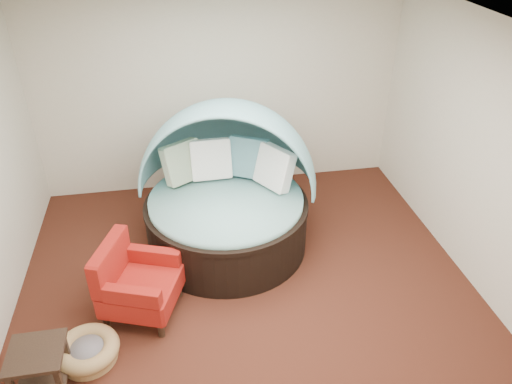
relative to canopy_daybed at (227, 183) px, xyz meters
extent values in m
plane|color=#461F14|center=(0.10, -1.04, -0.83)|extent=(5.00, 5.00, 0.00)
plane|color=beige|center=(0.10, 1.46, 0.57)|extent=(5.00, 0.00, 5.00)
plane|color=beige|center=(2.60, -1.04, 0.57)|extent=(0.00, 5.00, 5.00)
plane|color=white|center=(0.10, -1.04, 1.97)|extent=(5.00, 5.00, 0.00)
cylinder|color=black|center=(-0.03, -0.11, -0.53)|extent=(2.32, 2.32, 0.59)
cylinder|color=black|center=(-0.03, -0.11, -0.22)|extent=(2.34, 2.34, 0.05)
cylinder|color=#86BCB3|center=(-0.03, -0.11, -0.17)|extent=(2.19, 2.19, 0.13)
cube|color=#416E53|center=(-0.49, 0.35, 0.15)|extent=(0.57, 0.50, 0.51)
cube|color=white|center=(-0.15, 0.36, 0.15)|extent=(0.50, 0.29, 0.51)
cube|color=#598E9A|center=(0.31, 0.33, 0.15)|extent=(0.57, 0.48, 0.51)
cube|color=white|center=(0.58, 0.02, 0.15)|extent=(0.50, 0.57, 0.51)
cylinder|color=olive|center=(-1.55, -1.62, -0.80)|extent=(0.54, 0.54, 0.06)
torus|color=olive|center=(-1.55, -1.62, -0.69)|extent=(0.62, 0.62, 0.15)
cylinder|color=slate|center=(-1.55, -1.62, -0.72)|extent=(0.37, 0.37, 0.09)
cylinder|color=black|center=(-1.41, -1.25, -0.74)|extent=(0.09, 0.09, 0.17)
cylinder|color=black|center=(-1.21, -0.71, -0.74)|extent=(0.09, 0.09, 0.17)
cylinder|color=black|center=(-0.86, -1.45, -0.74)|extent=(0.09, 0.09, 0.17)
cylinder|color=black|center=(-0.67, -0.91, -0.74)|extent=(0.09, 0.09, 0.17)
cube|color=maroon|center=(-1.04, -1.08, -0.53)|extent=(0.93, 0.93, 0.25)
cube|color=maroon|center=(-1.31, -0.98, -0.19)|extent=(0.38, 0.72, 0.42)
cube|color=maroon|center=(-1.10, -1.39, -0.32)|extent=(0.58, 0.31, 0.17)
cube|color=maroon|center=(-0.89, -0.81, -0.32)|extent=(0.58, 0.31, 0.17)
cube|color=black|center=(-1.90, -1.87, -0.39)|extent=(0.47, 0.47, 0.04)
cube|color=black|center=(-1.90, -1.87, -0.71)|extent=(0.42, 0.42, 0.03)
cube|color=black|center=(-2.09, -1.68, -0.62)|extent=(0.05, 0.05, 0.42)
cube|color=black|center=(-1.71, -1.68, -0.62)|extent=(0.05, 0.05, 0.42)
camera|label=1|loc=(-0.55, -5.04, 3.03)|focal=35.00mm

